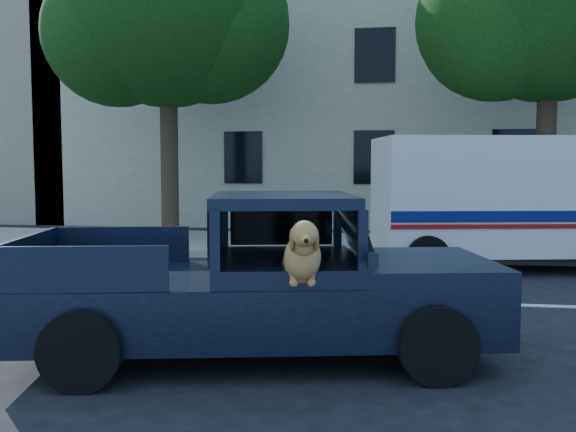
# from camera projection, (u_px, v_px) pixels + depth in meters

# --- Properties ---
(ground) EXTENTS (120.00, 120.00, 0.00)m
(ground) POSITION_uv_depth(u_px,v_px,m) (232.00, 370.00, 6.20)
(ground) COLOR black
(ground) RESTS_ON ground
(far_sidewalk) EXTENTS (60.00, 4.00, 0.15)m
(far_sidewalk) POSITION_uv_depth(u_px,v_px,m) (326.00, 245.00, 15.25)
(far_sidewalk) COLOR gray
(far_sidewalk) RESTS_ON ground
(lane_stripes) EXTENTS (21.60, 0.14, 0.01)m
(lane_stripes) POSITION_uv_depth(u_px,v_px,m) (425.00, 302.00, 9.23)
(lane_stripes) COLOR silver
(lane_stripes) RESTS_ON ground
(street_tree_left) EXTENTS (6.00, 5.20, 8.60)m
(street_tree_left) POSITION_uv_depth(u_px,v_px,m) (169.00, 13.00, 15.83)
(street_tree_left) COLOR #332619
(street_tree_left) RESTS_ON ground
(building_main) EXTENTS (26.00, 6.00, 9.00)m
(building_main) POSITION_uv_depth(u_px,v_px,m) (437.00, 90.00, 21.61)
(building_main) COLOR beige
(building_main) RESTS_ON ground
(pickup_truck) EXTENTS (4.97, 2.84, 1.68)m
(pickup_truck) POSITION_uv_depth(u_px,v_px,m) (253.00, 303.00, 6.55)
(pickup_truck) COLOR black
(pickup_truck) RESTS_ON ground
(mail_truck) EXTENTS (4.86, 3.07, 2.49)m
(mail_truck) POSITION_uv_depth(u_px,v_px,m) (492.00, 212.00, 12.16)
(mail_truck) COLOR silver
(mail_truck) RESTS_ON ground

